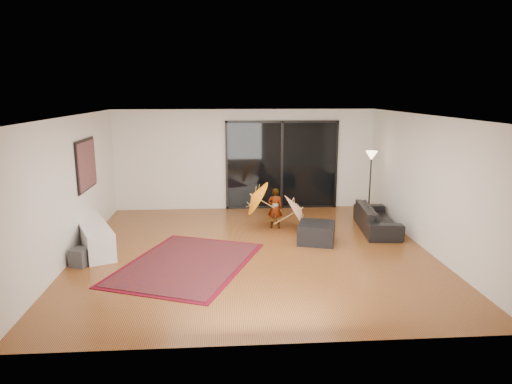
{
  "coord_description": "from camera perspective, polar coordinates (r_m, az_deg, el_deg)",
  "views": [
    {
      "loc": [
        -0.57,
        -8.73,
        3.15
      ],
      "look_at": [
        0.09,
        0.55,
        1.1
      ],
      "focal_mm": 32.0,
      "sensor_mm": 36.0,
      "label": 1
    }
  ],
  "objects": [
    {
      "name": "wall_left",
      "position": [
        9.38,
        -22.17,
        0.44
      ],
      "size": [
        0.0,
        7.0,
        7.0
      ],
      "primitive_type": "plane",
      "rotation": [
        1.57,
        0.0,
        1.57
      ],
      "color": "silver",
      "rests_on": "floor"
    },
    {
      "name": "floor_lamp",
      "position": [
        11.78,
        14.18,
        3.24
      ],
      "size": [
        0.29,
        0.29,
        1.71
      ],
      "color": "black",
      "rests_on": "floor"
    },
    {
      "name": "child",
      "position": [
        10.69,
        2.4,
        -2.03
      ],
      "size": [
        0.39,
        0.29,
        0.96
      ],
      "primitive_type": "imported",
      "rotation": [
        0.0,
        0.0,
        2.95
      ],
      "color": "#999999",
      "rests_on": "floor"
    },
    {
      "name": "wall_back",
      "position": [
        12.37,
        -1.37,
        4.06
      ],
      "size": [
        7.0,
        0.0,
        7.0
      ],
      "primitive_type": "plane",
      "rotation": [
        1.57,
        0.0,
        0.0
      ],
      "color": "silver",
      "rests_on": "floor"
    },
    {
      "name": "sofa",
      "position": [
        10.94,
        14.89,
        -3.2
      ],
      "size": [
        0.95,
        2.0,
        0.56
      ],
      "primitive_type": "imported",
      "rotation": [
        0.0,
        0.0,
        1.47
      ],
      "color": "black",
      "rests_on": "floor"
    },
    {
      "name": "painting",
      "position": [
        10.26,
        -20.42,
        3.24
      ],
      "size": [
        0.04,
        1.28,
        1.08
      ],
      "color": "black",
      "rests_on": "wall_left"
    },
    {
      "name": "wall_right",
      "position": [
        9.8,
        20.58,
        1.04
      ],
      "size": [
        0.0,
        7.0,
        7.0
      ],
      "primitive_type": "plane",
      "rotation": [
        1.57,
        0.0,
        -1.57
      ],
      "color": "silver",
      "rests_on": "floor"
    },
    {
      "name": "wall_front",
      "position": [
        5.56,
        2.08,
        -6.47
      ],
      "size": [
        7.0,
        0.0,
        7.0
      ],
      "primitive_type": "plane",
      "rotation": [
        -1.57,
        0.0,
        0.0
      ],
      "color": "silver",
      "rests_on": "floor"
    },
    {
      "name": "persian_rug",
      "position": [
        8.71,
        -8.61,
        -8.84
      ],
      "size": [
        3.04,
        3.52,
        0.02
      ],
      "rotation": [
        0.0,
        0.0,
        -0.37
      ],
      "color": "#550715",
      "rests_on": "floor"
    },
    {
      "name": "speaker",
      "position": [
        9.08,
        -21.16,
        -7.62
      ],
      "size": [
        0.37,
        0.37,
        0.33
      ],
      "primitive_type": "cube",
      "rotation": [
        0.0,
        0.0,
        -0.32
      ],
      "color": "#424244",
      "rests_on": "floor"
    },
    {
      "name": "ceiling",
      "position": [
        8.76,
        -0.32,
        9.48
      ],
      "size": [
        7.0,
        7.0,
        0.0
      ],
      "primitive_type": "plane",
      "rotation": [
        3.14,
        0.0,
        0.0
      ],
      "color": "white",
      "rests_on": "wall_back"
    },
    {
      "name": "parasol_orange",
      "position": [
        10.54,
        -0.53,
        -0.82
      ],
      "size": [
        0.59,
        0.87,
        0.89
      ],
      "rotation": [
        0.0,
        -1.03,
        0.0
      ],
      "color": "orange",
      "rests_on": "child"
    },
    {
      "name": "floor",
      "position": [
        9.3,
        -0.3,
        -7.38
      ],
      "size": [
        7.0,
        7.0,
        0.0
      ],
      "primitive_type": "plane",
      "color": "brown",
      "rests_on": "ground"
    },
    {
      "name": "parasol_white",
      "position": [
        10.63,
        5.71,
        -2.05
      ],
      "size": [
        0.64,
        0.95,
        0.97
      ],
      "rotation": [
        0.0,
        1.05,
        0.0
      ],
      "color": "white",
      "rests_on": "floor"
    },
    {
      "name": "ottoman",
      "position": [
        9.83,
        7.57,
        -5.07
      ],
      "size": [
        0.93,
        0.93,
        0.43
      ],
      "primitive_type": "cube",
      "rotation": [
        0.0,
        0.0,
        -0.29
      ],
      "color": "black",
      "rests_on": "floor"
    },
    {
      "name": "media_console",
      "position": [
        9.89,
        -19.66,
        -5.2
      ],
      "size": [
        1.29,
        2.04,
        0.56
      ],
      "primitive_type": "cube",
      "rotation": [
        0.0,
        0.0,
        0.43
      ],
      "color": "white",
      "rests_on": "floor"
    },
    {
      "name": "sliding_door",
      "position": [
        12.45,
        3.25,
        3.4
      ],
      "size": [
        3.06,
        0.07,
        2.4
      ],
      "color": "black",
      "rests_on": "wall_back"
    }
  ]
}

